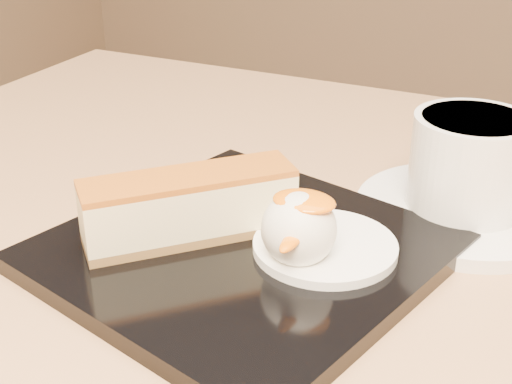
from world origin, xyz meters
The scene contains 8 objects.
dessert_plate centered at (0.00, 0.02, 0.73)m, with size 0.22×0.22×0.01m, color black.
cheesecake centered at (-0.03, 0.01, 0.75)m, with size 0.12×0.12×0.04m.
cream_smear centered at (0.05, 0.03, 0.73)m, with size 0.09×0.09×0.01m, color white.
ice_cream_scoop centered at (0.04, 0.01, 0.76)m, with size 0.05×0.05×0.05m, color white.
mango_sauce centered at (0.04, 0.02, 0.77)m, with size 0.04×0.03×0.01m, color orange.
mint_sprig centered at (0.02, 0.06, 0.74)m, with size 0.04×0.03×0.00m.
saucer centered at (0.12, 0.14, 0.72)m, with size 0.15×0.15×0.01m, color white.
coffee_cup centered at (0.12, 0.14, 0.76)m, with size 0.11×0.08×0.07m.
Camera 1 is at (0.18, -0.33, 0.96)m, focal length 50.00 mm.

